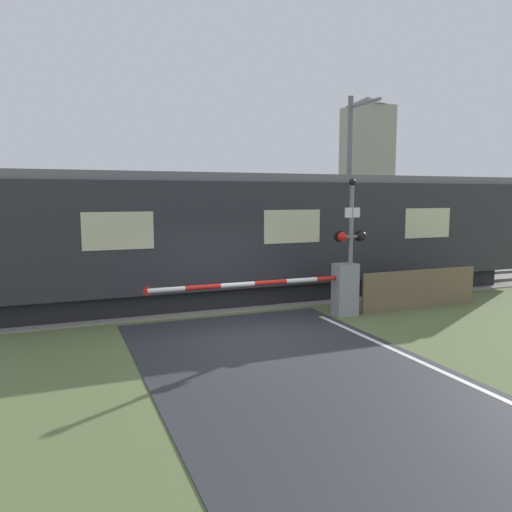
# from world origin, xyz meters

# --- Properties ---
(ground_plane) EXTENTS (80.00, 80.00, 0.00)m
(ground_plane) POSITION_xyz_m (0.00, 0.00, 0.00)
(ground_plane) COLOR #5B6B3D
(track_bed) EXTENTS (36.00, 3.20, 0.13)m
(track_bed) POSITION_xyz_m (0.00, 3.94, 0.02)
(track_bed) COLOR gray
(track_bed) RESTS_ON ground_plane
(train) EXTENTS (17.53, 2.77, 3.80)m
(train) POSITION_xyz_m (2.31, 3.94, 1.94)
(train) COLOR black
(train) RESTS_ON ground_plane
(crossing_barrier) EXTENTS (5.59, 0.44, 1.40)m
(crossing_barrier) POSITION_xyz_m (2.72, 0.96, 0.75)
(crossing_barrier) COLOR gray
(crossing_barrier) RESTS_ON ground_plane
(signal_post) EXTENTS (0.90, 0.26, 3.61)m
(signal_post) POSITION_xyz_m (3.16, 0.81, 2.04)
(signal_post) COLOR gray
(signal_post) RESTS_ON ground_plane
(catenary_pole) EXTENTS (0.20, 1.90, 6.80)m
(catenary_pole) POSITION_xyz_m (6.33, 5.93, 3.55)
(catenary_pole) COLOR slate
(catenary_pole) RESTS_ON ground_plane
(distant_building) EXTENTS (3.62, 3.62, 11.14)m
(distant_building) POSITION_xyz_m (19.99, 24.96, 5.65)
(distant_building) COLOR #9E998E
(distant_building) RESTS_ON ground_plane
(roadside_fence) EXTENTS (3.83, 0.06, 1.10)m
(roadside_fence) POSITION_xyz_m (5.53, 0.90, 0.55)
(roadside_fence) COLOR #726047
(roadside_fence) RESTS_ON ground_plane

